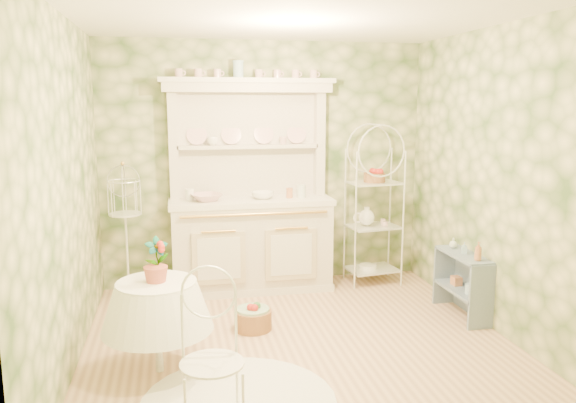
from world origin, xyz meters
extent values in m
plane|color=#D7B08A|center=(0.00, 0.00, 0.00)|extent=(3.60, 3.60, 0.00)
plane|color=white|center=(0.00, 0.00, 2.70)|extent=(3.60, 3.60, 0.00)
plane|color=beige|center=(-1.80, 0.00, 1.35)|extent=(3.60, 3.60, 0.00)
plane|color=beige|center=(1.80, 0.00, 1.35)|extent=(3.60, 3.60, 0.00)
plane|color=beige|center=(0.00, 1.80, 1.35)|extent=(3.60, 3.60, 0.00)
plane|color=beige|center=(0.00, -1.80, 1.35)|extent=(3.60, 3.60, 0.00)
cube|color=silver|center=(-0.20, 1.52, 1.15)|extent=(1.87, 0.61, 2.29)
cube|color=white|center=(1.18, 1.49, 0.83)|extent=(0.56, 0.44, 1.66)
cube|color=gray|center=(1.68, 0.34, 0.32)|extent=(0.38, 0.79, 0.65)
cylinder|color=white|center=(-1.16, -0.26, 0.37)|extent=(0.86, 0.86, 0.74)
cube|color=white|center=(-0.81, -1.14, 0.45)|extent=(0.48, 0.48, 0.90)
cube|color=white|center=(-1.51, 1.44, 0.78)|extent=(0.37, 0.37, 1.55)
cylinder|color=#97663D|center=(-0.35, 0.39, 0.12)|extent=(0.48, 0.48, 0.25)
cylinder|color=white|center=(-0.62, -0.85, 0.01)|extent=(1.37, 1.37, 0.01)
imported|color=white|center=(-0.68, 1.49, 1.02)|extent=(0.40, 0.40, 0.08)
imported|color=white|center=(-0.07, 1.50, 1.02)|extent=(0.31, 0.31, 0.08)
imported|color=white|center=(-0.58, 1.68, 1.61)|extent=(0.13, 0.13, 0.09)
imported|color=white|center=(0.19, 1.68, 1.61)|extent=(0.11, 0.11, 0.08)
imported|color=#3F7238|center=(-1.15, -0.22, 0.85)|extent=(0.19, 0.15, 0.33)
imported|color=#BD754B|center=(1.68, 0.09, 0.68)|extent=(0.07, 0.07, 0.17)
imported|color=#9FC4DB|center=(1.68, 0.34, 0.65)|extent=(0.06, 0.06, 0.11)
imported|color=silver|center=(1.68, 0.56, 0.65)|extent=(0.09, 0.09, 0.10)
camera|label=1|loc=(-1.00, -4.39, 2.03)|focal=35.00mm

